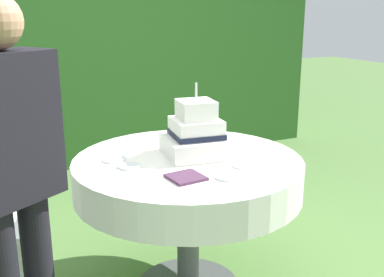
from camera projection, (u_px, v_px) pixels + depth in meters
foliage_hedge at (77, 24)px, 4.56m from camera, size 5.12×0.61×2.78m
cake_table at (188, 178)px, 2.46m from camera, size 1.21×1.21×0.78m
wedding_cake at (196, 134)px, 2.47m from camera, size 0.37×0.37×0.39m
serving_plate_near at (243, 166)px, 2.30m from camera, size 0.10×0.10×0.01m
serving_plate_far at (129, 166)px, 2.29m from camera, size 0.11×0.11×0.01m
serving_plate_left at (115, 160)px, 2.40m from camera, size 0.12×0.12×0.01m
serving_plate_right at (228, 177)px, 2.15m from camera, size 0.11×0.11×0.01m
napkin_stack at (186, 177)px, 2.14m from camera, size 0.17×0.17×0.01m
standing_person at (11, 180)px, 1.71m from camera, size 0.41×0.36×1.60m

